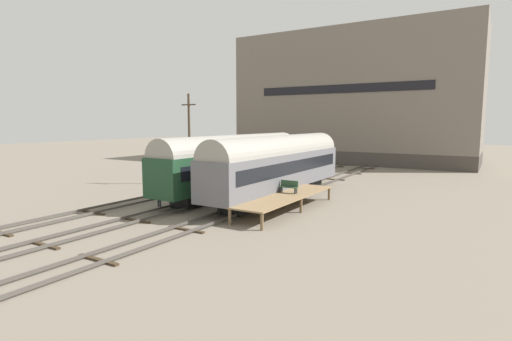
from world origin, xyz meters
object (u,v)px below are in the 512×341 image
(person_worker, at_px, (159,194))
(utility_pole, at_px, (189,138))
(train_car_grey, at_px, (279,163))
(train_car_green, at_px, (235,160))
(bench, at_px, (289,186))

(person_worker, relative_size, utility_pole, 0.18)
(train_car_grey, distance_m, utility_pole, 11.79)
(train_car_green, xyz_separation_m, train_car_grey, (4.31, 0.01, 0.00))
(train_car_green, distance_m, train_car_grey, 4.31)
(train_car_grey, distance_m, person_worker, 9.77)
(train_car_grey, height_order, utility_pole, utility_pole)
(train_car_green, height_order, utility_pole, utility_pole)
(bench, bearing_deg, person_worker, -150.66)
(train_car_green, xyz_separation_m, bench, (6.58, -2.60, -1.37))
(train_car_grey, relative_size, person_worker, 11.21)
(train_car_grey, bearing_deg, train_car_green, -179.87)
(train_car_green, xyz_separation_m, utility_pole, (-7.12, 2.31, 1.74))
(bench, distance_m, person_worker, 9.66)
(train_car_grey, relative_size, bench, 13.02)
(train_car_green, xyz_separation_m, person_worker, (-1.83, -7.33, -1.99))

